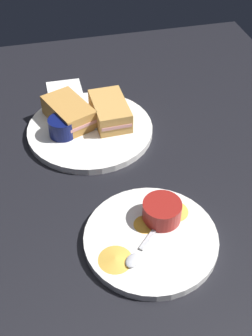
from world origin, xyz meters
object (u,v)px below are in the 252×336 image
(plate_chips_companion, at_px, (151,239))
(spoon_by_gravy_ramekin, at_px, (137,255))
(plate_sandwich_main, at_px, (90,130))
(sandwich_half_near, at_px, (110,111))
(sandwich_half_far, at_px, (69,112))
(ramekin_dark_sauce, at_px, (62,126))
(spoon_by_dark_ramekin, at_px, (85,129))
(ramekin_light_gravy, at_px, (162,211))

(plate_chips_companion, bearing_deg, spoon_by_gravy_ramekin, -44.65)
(plate_sandwich_main, xyz_separation_m, plate_chips_companion, (0.34, 0.05, 0.00))
(sandwich_half_near, bearing_deg, sandwich_half_far, -100.00)
(ramekin_dark_sauce, height_order, spoon_by_gravy_ramekin, ramekin_dark_sauce)
(spoon_by_dark_ramekin, bearing_deg, sandwich_half_near, 114.62)
(ramekin_dark_sauce, bearing_deg, sandwich_half_near, 105.12)
(sandwich_half_far, distance_m, ramekin_light_gravy, 0.36)
(sandwich_half_near, relative_size, spoon_by_dark_ramekin, 1.36)
(sandwich_half_far, xyz_separation_m, spoon_by_gravy_ramekin, (0.41, 0.06, -0.02))
(sandwich_half_near, bearing_deg, ramekin_light_gravy, 5.22)
(sandwich_half_near, xyz_separation_m, spoon_by_gravy_ramekin, (0.39, -0.04, -0.02))
(spoon_by_dark_ramekin, relative_size, spoon_by_gravy_ramekin, 1.23)
(ramekin_light_gravy, distance_m, spoon_by_gravy_ramekin, 0.10)
(plate_chips_companion, bearing_deg, sandwich_half_near, 179.85)
(plate_sandwich_main, height_order, spoon_by_gravy_ramekin, spoon_by_gravy_ramekin)
(plate_sandwich_main, relative_size, spoon_by_gravy_ramekin, 3.60)
(sandwich_half_near, height_order, ramekin_light_gravy, sandwich_half_near)
(sandwich_half_near, height_order, sandwich_half_far, same)
(spoon_by_gravy_ramekin, bearing_deg, plate_chips_companion, 135.35)
(plate_sandwich_main, relative_size, ramekin_light_gravy, 4.03)
(ramekin_light_gravy, relative_size, spoon_by_gravy_ramekin, 0.89)
(ramekin_dark_sauce, height_order, spoon_by_dark_ramekin, ramekin_dark_sauce)
(ramekin_light_gravy, bearing_deg, spoon_by_dark_ramekin, -162.11)
(sandwich_half_near, xyz_separation_m, ramekin_dark_sauce, (0.03, -0.12, -0.00))
(sandwich_half_far, bearing_deg, ramekin_light_gravy, 20.07)
(plate_sandwich_main, bearing_deg, ramekin_dark_sauce, -79.00)
(sandwich_half_far, height_order, plate_chips_companion, sandwich_half_far)
(plate_sandwich_main, distance_m, sandwich_half_far, 0.06)
(plate_chips_companion, bearing_deg, ramekin_dark_sauce, -160.58)
(sandwich_half_near, relative_size, ramekin_light_gravy, 1.88)
(sandwich_half_near, bearing_deg, spoon_by_dark_ramekin, -65.38)
(plate_sandwich_main, height_order, spoon_by_dark_ramekin, spoon_by_dark_ramekin)
(spoon_by_dark_ramekin, xyz_separation_m, ramekin_light_gravy, (0.29, 0.09, 0.02))
(sandwich_half_far, height_order, spoon_by_gravy_ramekin, sandwich_half_far)
(ramekin_dark_sauce, height_order, ramekin_light_gravy, ramekin_dark_sauce)
(sandwich_half_near, distance_m, spoon_by_dark_ramekin, 0.07)
(plate_sandwich_main, height_order, ramekin_light_gravy, ramekin_light_gravy)
(ramekin_light_gravy, bearing_deg, sandwich_half_near, -174.78)
(plate_sandwich_main, bearing_deg, plate_chips_companion, 8.55)
(spoon_by_dark_ramekin, relative_size, ramekin_light_gravy, 1.38)
(sandwich_half_far, relative_size, spoon_by_gravy_ramekin, 1.85)
(plate_chips_companion, distance_m, ramekin_light_gravy, 0.06)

